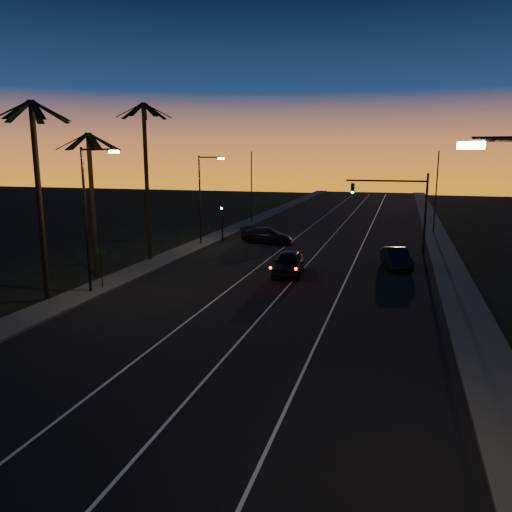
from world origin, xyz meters
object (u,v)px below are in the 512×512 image
(signal_mast, at_px, (398,198))
(lead_car, at_px, (288,263))
(cross_car, at_px, (267,236))
(right_car, at_px, (396,258))

(signal_mast, xyz_separation_m, lead_car, (-7.34, -11.55, -3.92))
(lead_car, height_order, cross_car, lead_car)
(signal_mast, bearing_deg, right_car, -88.92)
(signal_mast, xyz_separation_m, cross_car, (-12.26, 0.72, -4.01))
(cross_car, bearing_deg, right_car, -32.39)
(signal_mast, bearing_deg, cross_car, 176.64)
(signal_mast, distance_m, lead_car, 14.24)
(lead_car, bearing_deg, signal_mast, 57.55)
(signal_mast, relative_size, lead_car, 1.24)
(signal_mast, height_order, lead_car, signal_mast)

